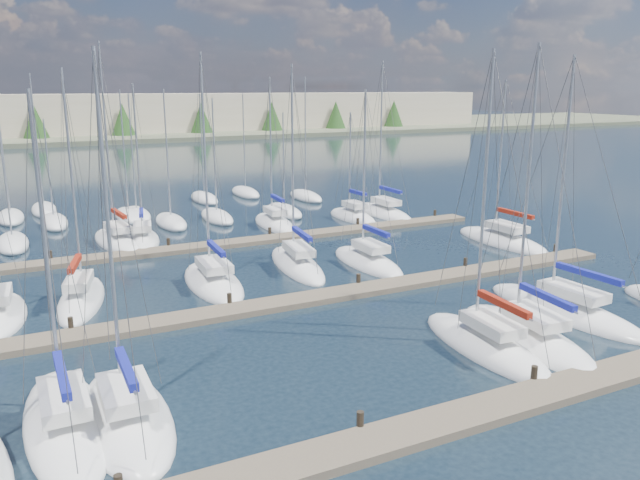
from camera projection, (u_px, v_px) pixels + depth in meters
name	position (u px, v px, depth m)	size (l,w,h in m)	color
ground	(144.00, 189.00, 72.80)	(400.00, 400.00, 0.00)	#1A2834
dock_near	(469.00, 415.00, 22.39)	(44.00, 1.93, 1.10)	#6B5E4C
dock_mid	(304.00, 300.00, 34.55)	(44.00, 1.93, 1.10)	#6B5E4C
dock_far	(225.00, 244.00, 46.71)	(44.00, 1.93, 1.10)	#6B5E4C
sailboat_e	(526.00, 336.00, 29.38)	(3.88, 9.30, 14.23)	white
sailboat_n	(117.00, 241.00, 47.45)	(3.52, 8.96, 15.59)	white
sailboat_l	(368.00, 262.00, 41.91)	(2.75, 8.04, 12.22)	white
sailboat_p	(274.00, 223.00, 53.71)	(3.20, 7.89, 13.16)	white
sailboat_k	(297.00, 264.00, 41.25)	(3.65, 9.35, 13.77)	white
sailboat_q	(353.00, 217.00, 56.37)	(2.62, 6.87, 10.21)	white
sailboat_m	(502.00, 241.00, 47.67)	(2.94, 9.35, 12.89)	white
sailboat_o	(143.00, 240.00, 47.65)	(3.62, 6.93, 12.63)	white
sailboat_b	(66.00, 423.00, 21.82)	(2.83, 8.97, 12.33)	white
sailboat_j	(213.00, 282.00, 37.62)	(3.43, 8.71, 14.29)	white
sailboat_c	(126.00, 417.00, 22.20)	(3.17, 8.23, 13.64)	white
sailboat_f	(564.00, 310.00, 32.81)	(3.29, 9.99, 13.90)	white
sailboat_d	(485.00, 345.00, 28.39)	(3.21, 8.69, 13.92)	white
sailboat_r	(383.00, 213.00, 58.18)	(2.76, 9.07, 14.65)	white
sailboat_i	(81.00, 299.00, 34.51)	(4.14, 8.43, 13.35)	white
distant_boats	(132.00, 215.00, 56.74)	(36.93, 20.75, 13.30)	#9EA0A5
shoreline	(5.00, 105.00, 143.24)	(400.00, 60.00, 38.00)	#666B51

